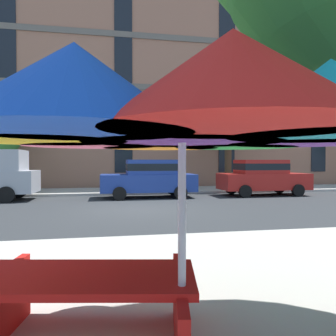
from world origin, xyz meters
The scene contains 8 objects.
ground_plane centered at (0.00, 0.00, 0.00)m, with size 120.00×120.00×0.00m, color #2D3033.
sidewalk_far centered at (0.00, 6.80, 0.06)m, with size 56.00×3.60×0.12m, color #B2ADA3.
apartment_building centered at (0.00, 14.99, 9.60)m, with size 47.49×12.08×19.20m.
sedan_blue centered at (0.96, 3.70, 0.95)m, with size 4.40×1.98×1.78m.
sedan_red centered at (6.68, 3.70, 0.95)m, with size 4.40×1.98×1.78m.
street_tree_middle centered at (5.92, 6.85, 3.85)m, with size 2.91×2.91×5.34m.
patio_umbrella centered at (-0.39, -9.00, 2.06)m, with size 3.15×3.15×2.35m.
picnic_table centered at (-1.12, -8.63, 0.49)m, with size 2.04×1.82×0.77m.
Camera 1 is at (-0.93, -11.32, 1.69)m, focal length 34.42 mm.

